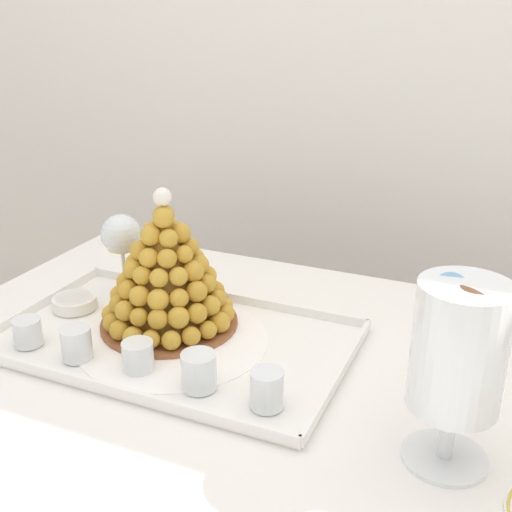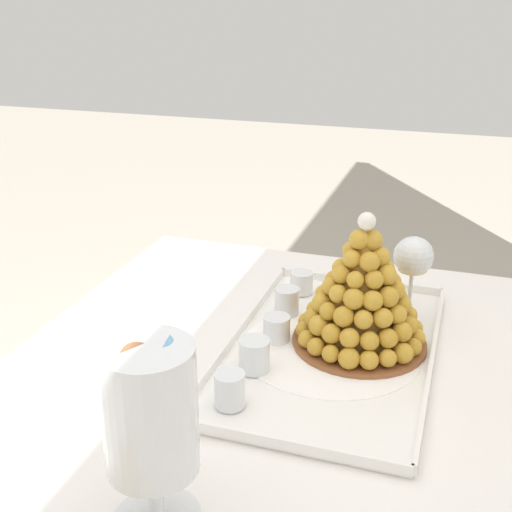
# 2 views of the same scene
# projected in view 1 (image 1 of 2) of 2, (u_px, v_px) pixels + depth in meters

# --- Properties ---
(backdrop_wall) EXTENTS (4.80, 0.10, 2.50)m
(backdrop_wall) POSITION_uv_depth(u_px,v_px,m) (394.00, 22.00, 1.52)
(backdrop_wall) COLOR silver
(backdrop_wall) RESTS_ON ground_plane
(buffet_table) EXTENTS (1.30, 1.01, 0.73)m
(buffet_table) POSITION_uv_depth(u_px,v_px,m) (250.00, 431.00, 1.01)
(buffet_table) COLOR brown
(buffet_table) RESTS_ON ground_plane
(serving_tray) EXTENTS (0.62, 0.37, 0.02)m
(serving_tray) POSITION_uv_depth(u_px,v_px,m) (174.00, 341.00, 1.10)
(serving_tray) COLOR white
(serving_tray) RESTS_ON buffet_table
(croquembouche) EXTENTS (0.25, 0.25, 0.26)m
(croquembouche) POSITION_uv_depth(u_px,v_px,m) (167.00, 274.00, 1.12)
(croquembouche) COLOR brown
(croquembouche) RESTS_ON serving_tray
(dessert_cup_left) EXTENTS (0.05, 0.05, 0.05)m
(dessert_cup_left) POSITION_uv_depth(u_px,v_px,m) (28.00, 333.00, 1.08)
(dessert_cup_left) COLOR silver
(dessert_cup_left) RESTS_ON serving_tray
(dessert_cup_mid_left) EXTENTS (0.05, 0.05, 0.06)m
(dessert_cup_mid_left) POSITION_uv_depth(u_px,v_px,m) (77.00, 344.00, 1.03)
(dessert_cup_mid_left) COLOR silver
(dessert_cup_mid_left) RESTS_ON serving_tray
(dessert_cup_centre) EXTENTS (0.05, 0.05, 0.05)m
(dessert_cup_centre) POSITION_uv_depth(u_px,v_px,m) (138.00, 357.00, 1.00)
(dessert_cup_centre) COLOR silver
(dessert_cup_centre) RESTS_ON serving_tray
(dessert_cup_mid_right) EXTENTS (0.05, 0.05, 0.06)m
(dessert_cup_mid_right) POSITION_uv_depth(u_px,v_px,m) (199.00, 372.00, 0.95)
(dessert_cup_mid_right) COLOR silver
(dessert_cup_mid_right) RESTS_ON serving_tray
(dessert_cup_right) EXTENTS (0.05, 0.05, 0.06)m
(dessert_cup_right) POSITION_uv_depth(u_px,v_px,m) (267.00, 390.00, 0.91)
(dessert_cup_right) COLOR silver
(dessert_cup_right) RESTS_ON serving_tray
(creme_brulee_ramekin) EXTENTS (0.08, 0.08, 0.02)m
(creme_brulee_ramekin) POSITION_uv_depth(u_px,v_px,m) (75.00, 302.00, 1.21)
(creme_brulee_ramekin) COLOR white
(creme_brulee_ramekin) RESTS_ON serving_tray
(macaron_goblet) EXTENTS (0.12, 0.12, 0.26)m
(macaron_goblet) POSITION_uv_depth(u_px,v_px,m) (459.00, 350.00, 0.76)
(macaron_goblet) COLOR white
(macaron_goblet) RESTS_ON buffet_table
(wine_glass) EXTENTS (0.08, 0.08, 0.18)m
(wine_glass) POSITION_uv_depth(u_px,v_px,m) (121.00, 237.00, 1.23)
(wine_glass) COLOR silver
(wine_glass) RESTS_ON buffet_table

